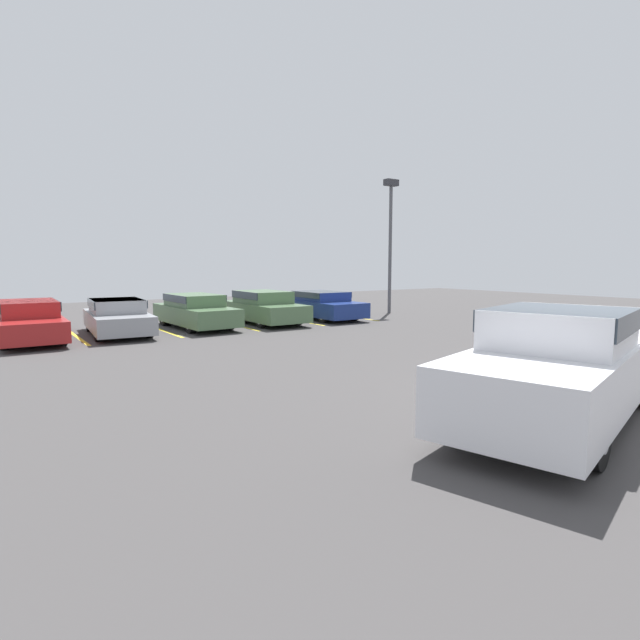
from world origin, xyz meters
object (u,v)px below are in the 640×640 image
Objects in this scene: parked_sedan_b at (117,316)px; traffic_cone at (569,352)px; light_post at (390,229)px; pickup_truck at (562,364)px; parked_sedan_e at (322,304)px; parked_sedan_d at (263,306)px; parked_sedan_c at (195,310)px; parked_sedan_a at (30,320)px.

parked_sedan_b is 13.96m from traffic_cone.
light_post is (12.76, 0.31, 3.45)m from parked_sedan_b.
parked_sedan_b is at bearing 88.42° from pickup_truck.
light_post is at bearing 94.67° from parked_sedan_e.
parked_sedan_d is (2.23, 13.87, -0.18)m from pickup_truck.
light_post is at bearing 88.75° from parked_sedan_c.
pickup_truck is 5.45m from traffic_cone.
parked_sedan_a is 0.75× the size of light_post.
traffic_cone is (8.22, -11.28, -0.43)m from parked_sedan_b.
parked_sedan_c is at bearing -92.25° from parked_sedan_d.
traffic_cone is (4.79, 2.52, -0.67)m from pickup_truck.
traffic_cone is (2.55, -11.35, -0.49)m from parked_sedan_d.
parked_sedan_d reaches higher than parked_sedan_b.
pickup_truck reaches higher than parked_sedan_b.
light_post reaches higher than traffic_cone.
parked_sedan_c is at bearing 93.42° from parked_sedan_a.
parked_sedan_d reaches higher than parked_sedan_e.
parked_sedan_c reaches higher than parked_sedan_b.
traffic_cone is (5.38, -11.52, -0.46)m from parked_sedan_c.
light_post reaches higher than parked_sedan_d.
parked_sedan_c is at bearing 76.85° from pickup_truck.
traffic_cone is at bearing 44.78° from parked_sedan_a.
parked_sedan_d is 7.87m from light_post.
parked_sedan_e is 0.69× the size of light_post.
parked_sedan_b reaches higher than parked_sedan_e.
parked_sedan_c reaches higher than parked_sedan_e.
parked_sedan_b is 13.23m from light_post.
parked_sedan_a is at bearing -88.38° from parked_sedan_d.
traffic_cone is at bearing 13.88° from parked_sedan_d.
light_post reaches higher than parked_sedan_e.
parked_sedan_e is at bearing 88.39° from traffic_cone.
parked_sedan_e is (8.54, 0.04, -0.00)m from parked_sedan_b.
parked_sedan_e is (5.69, -0.20, -0.03)m from parked_sedan_c.
parked_sedan_c is (5.44, 0.23, -0.00)m from parked_sedan_a.
parked_sedan_a is 15.64m from traffic_cone.
parked_sedan_a reaches higher than parked_sedan_c.
parked_sedan_a reaches higher than traffic_cone.
parked_sedan_e is at bearing -176.36° from light_post.
parked_sedan_d is 11.64m from traffic_cone.
traffic_cone is at bearing 23.37° from parked_sedan_c.
parked_sedan_b is 0.71× the size of light_post.
parked_sedan_e is 5.47m from light_post.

